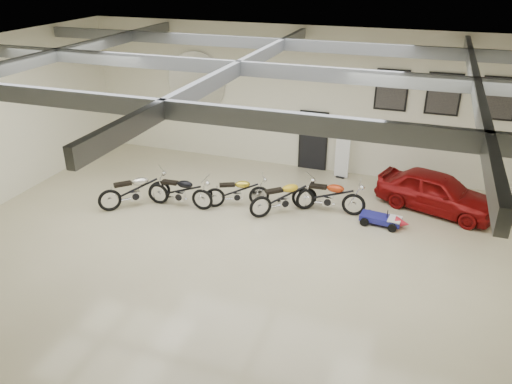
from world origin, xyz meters
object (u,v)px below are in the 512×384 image
(motorcycle_silver, at_px, (134,190))
(motorcycle_black, at_px, (180,191))
(banner_stand, at_px, (343,153))
(go_kart, at_px, (385,218))
(motorcycle_gold, at_px, (237,191))
(motorcycle_red, at_px, (328,195))
(vintage_car, at_px, (437,192))
(motorcycle_yellow, at_px, (284,197))

(motorcycle_silver, distance_m, motorcycle_black, 1.39)
(banner_stand, height_order, go_kart, banner_stand)
(motorcycle_gold, bearing_deg, go_kart, -21.62)
(motorcycle_red, bearing_deg, go_kart, -13.00)
(banner_stand, xyz_separation_m, go_kart, (1.83, -3.02, -0.67))
(motorcycle_silver, xyz_separation_m, motorcycle_black, (1.32, 0.44, -0.02))
(motorcycle_silver, height_order, vintage_car, vintage_car)
(motorcycle_silver, distance_m, go_kart, 7.54)
(motorcycle_silver, distance_m, motorcycle_red, 5.91)
(motorcycle_yellow, bearing_deg, motorcycle_silver, 153.00)
(go_kart, bearing_deg, motorcycle_silver, -163.46)
(vintage_car, bearing_deg, motorcycle_black, 125.99)
(banner_stand, bearing_deg, motorcycle_black, -127.88)
(motorcycle_black, relative_size, motorcycle_red, 0.96)
(motorcycle_gold, xyz_separation_m, vintage_car, (5.79, 1.76, 0.10))
(banner_stand, relative_size, motorcycle_silver, 0.85)
(banner_stand, distance_m, vintage_car, 3.51)
(banner_stand, relative_size, motorcycle_yellow, 0.86)
(motorcycle_silver, xyz_separation_m, motorcycle_yellow, (4.46, 1.07, -0.01))
(go_kart, bearing_deg, motorcycle_black, -165.35)
(banner_stand, relative_size, go_kart, 1.30)
(go_kart, bearing_deg, banner_stand, 127.83)
(motorcycle_gold, relative_size, go_kart, 1.39)
(motorcycle_black, xyz_separation_m, motorcycle_gold, (1.64, 0.62, -0.04))
(vintage_car, bearing_deg, motorcycle_red, 130.12)
(motorcycle_red, bearing_deg, motorcycle_black, -168.59)
(banner_stand, bearing_deg, vintage_car, -15.52)
(go_kart, bearing_deg, motorcycle_red, 176.99)
(banner_stand, bearing_deg, motorcycle_gold, -119.01)
(go_kart, bearing_deg, motorcycle_gold, -170.24)
(motorcycle_gold, height_order, motorcycle_red, motorcycle_red)
(banner_stand, bearing_deg, go_kart, -48.93)
(motorcycle_silver, relative_size, motorcycle_yellow, 1.01)
(motorcycle_red, distance_m, go_kart, 1.78)
(banner_stand, distance_m, motorcycle_yellow, 3.46)
(motorcycle_gold, bearing_deg, motorcycle_black, 175.85)
(motorcycle_gold, distance_m, vintage_car, 6.05)
(motorcycle_yellow, distance_m, go_kart, 2.99)
(motorcycle_silver, bearing_deg, vintage_car, -25.49)
(motorcycle_black, xyz_separation_m, go_kart, (6.10, 0.86, -0.29))
(motorcycle_red, height_order, go_kart, motorcycle_red)
(motorcycle_black, distance_m, motorcycle_yellow, 3.20)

